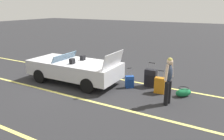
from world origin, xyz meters
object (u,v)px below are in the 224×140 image
(convertible_car, at_px, (71,68))
(suitcase_large_black, at_px, (151,78))
(duffel_bag, at_px, (183,92))
(traveler_person, at_px, (169,79))
(suitcase_medium_bright, at_px, (160,85))
(suitcase_small_carryon, at_px, (130,82))

(convertible_car, distance_m, suitcase_large_black, 3.53)
(duffel_bag, bearing_deg, traveler_person, 71.49)
(convertible_car, height_order, duffel_bag, convertible_car)
(convertible_car, relative_size, suitcase_medium_bright, 4.66)
(suitcase_large_black, xyz_separation_m, duffel_bag, (-1.46, 0.41, -0.21))
(suitcase_medium_bright, distance_m, suitcase_small_carryon, 1.28)
(traveler_person, bearing_deg, duffel_bag, -100.64)
(suitcase_large_black, xyz_separation_m, traveler_person, (-1.13, 1.38, 0.56))
(convertible_car, bearing_deg, suitcase_small_carryon, -169.29)
(duffel_bag, height_order, traveler_person, traveler_person)
(suitcase_medium_bright, xyz_separation_m, suitcase_small_carryon, (1.27, 0.06, -0.06))
(suitcase_medium_bright, height_order, traveler_person, traveler_person)
(duffel_bag, bearing_deg, convertible_car, 8.49)
(suitcase_large_black, bearing_deg, suitcase_small_carryon, -53.57)
(suitcase_large_black, height_order, traveler_person, traveler_person)
(suitcase_large_black, relative_size, traveler_person, 0.62)
(suitcase_medium_bright, bearing_deg, suitcase_small_carryon, -92.06)
(traveler_person, bearing_deg, suitcase_large_black, -42.89)
(suitcase_small_carryon, height_order, duffel_bag, suitcase_small_carryon)
(convertible_car, height_order, traveler_person, traveler_person)
(suitcase_small_carryon, bearing_deg, convertible_car, -117.01)
(convertible_car, distance_m, traveler_person, 4.49)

